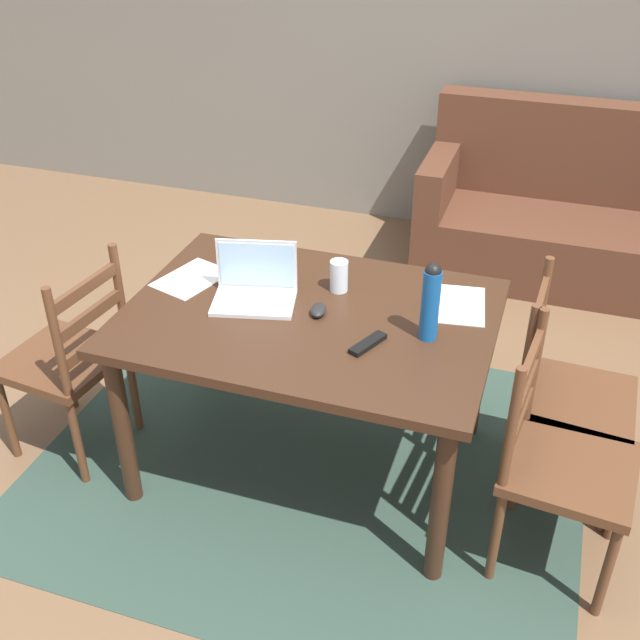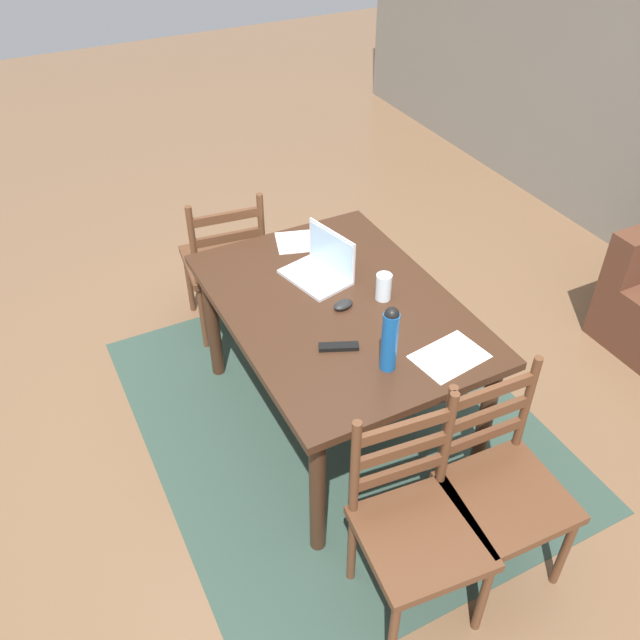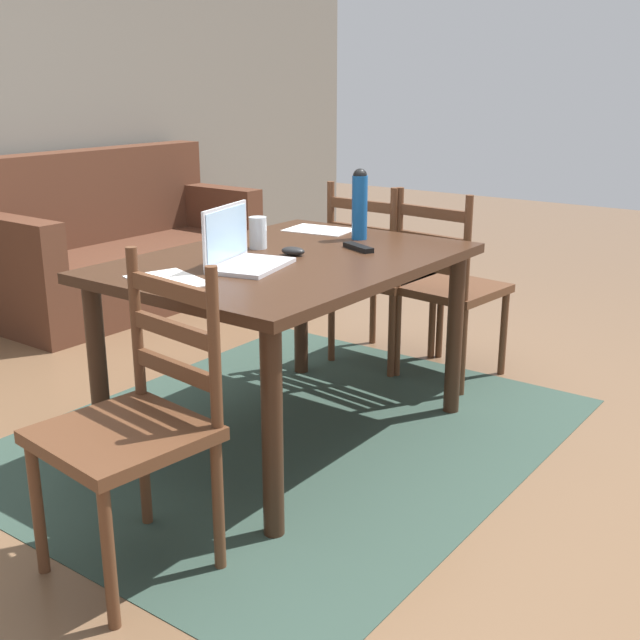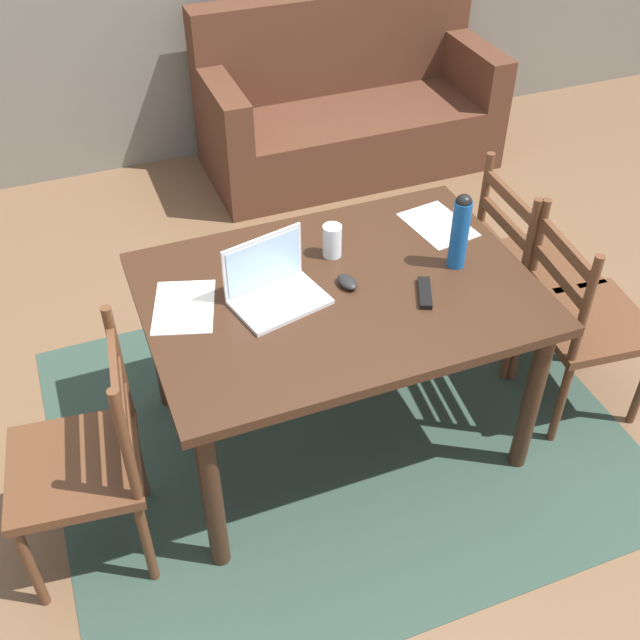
# 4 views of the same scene
# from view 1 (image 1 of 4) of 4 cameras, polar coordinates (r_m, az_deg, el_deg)

# --- Properties ---
(ground_plane) EXTENTS (14.00, 14.00, 0.00)m
(ground_plane) POSITION_cam_1_polar(r_m,az_deg,el_deg) (3.43, -0.71, -10.46)
(ground_plane) COLOR brown
(area_rug) EXTENTS (2.31, 1.90, 0.01)m
(area_rug) POSITION_cam_1_polar(r_m,az_deg,el_deg) (3.43, -0.71, -10.42)
(area_rug) COLOR #2D4238
(area_rug) RESTS_ON ground
(wall_back) EXTENTS (8.00, 0.12, 2.70)m
(wall_back) POSITION_cam_1_polar(r_m,az_deg,el_deg) (5.18, 9.49, 21.06)
(wall_back) COLOR slate
(wall_back) RESTS_ON ground
(dining_table) EXTENTS (1.42, 1.01, 0.77)m
(dining_table) POSITION_cam_1_polar(r_m,az_deg,el_deg) (3.01, -0.79, -1.04)
(dining_table) COLOR #382114
(dining_table) RESTS_ON ground
(chair_left_near) EXTENTS (0.49, 0.49, 0.95)m
(chair_left_near) POSITION_cam_1_polar(r_m,az_deg,el_deg) (3.40, -18.08, -2.83)
(chair_left_near) COLOR #56331E
(chair_left_near) RESTS_ON ground
(chair_right_far) EXTENTS (0.46, 0.46, 0.95)m
(chair_right_far) POSITION_cam_1_polar(r_m,az_deg,el_deg) (3.19, 17.78, -5.35)
(chair_right_far) COLOR #56331E
(chair_right_far) RESTS_ON ground
(chair_right_near) EXTENTS (0.48, 0.48, 0.95)m
(chair_right_near) POSITION_cam_1_polar(r_m,az_deg,el_deg) (2.87, 17.32, -10.07)
(chair_right_near) COLOR #56331E
(chair_right_near) RESTS_ON ground
(couch) EXTENTS (1.80, 0.80, 1.00)m
(couch) POSITION_cam_1_polar(r_m,az_deg,el_deg) (4.95, 18.26, 7.19)
(couch) COLOR #512D1E
(couch) RESTS_ON ground
(laptop) EXTENTS (0.36, 0.29, 0.23)m
(laptop) POSITION_cam_1_polar(r_m,az_deg,el_deg) (3.04, -4.83, 2.58)
(laptop) COLOR silver
(laptop) RESTS_ON dining_table
(water_bottle) EXTENTS (0.07, 0.07, 0.31)m
(water_bottle) POSITION_cam_1_polar(r_m,az_deg,el_deg) (2.76, 8.22, 1.45)
(water_bottle) COLOR #145199
(water_bottle) RESTS_ON dining_table
(drinking_glass) EXTENTS (0.07, 0.07, 0.13)m
(drinking_glass) POSITION_cam_1_polar(r_m,az_deg,el_deg) (3.08, 1.41, 3.29)
(drinking_glass) COLOR silver
(drinking_glass) RESTS_ON dining_table
(computer_mouse) EXTENTS (0.08, 0.11, 0.03)m
(computer_mouse) POSITION_cam_1_polar(r_m,az_deg,el_deg) (2.94, -0.12, 0.74)
(computer_mouse) COLOR black
(computer_mouse) RESTS_ON dining_table
(tv_remote) EXTENTS (0.11, 0.17, 0.02)m
(tv_remote) POSITION_cam_1_polar(r_m,az_deg,el_deg) (2.77, 3.57, -1.77)
(tv_remote) COLOR black
(tv_remote) RESTS_ON dining_table
(paper_stack_left) EXTENTS (0.25, 0.32, 0.00)m
(paper_stack_left) POSITION_cam_1_polar(r_m,az_deg,el_deg) (3.06, 10.17, 1.13)
(paper_stack_left) COLOR white
(paper_stack_left) RESTS_ON dining_table
(paper_stack_right) EXTENTS (0.29, 0.35, 0.00)m
(paper_stack_right) POSITION_cam_1_polar(r_m,az_deg,el_deg) (3.23, -9.51, 3.06)
(paper_stack_right) COLOR white
(paper_stack_right) RESTS_ON dining_table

